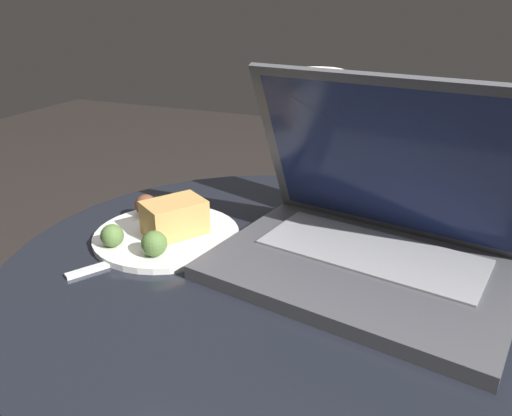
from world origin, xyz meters
TOP-DOWN VIEW (x-y plane):
  - table at (0.00, 0.00)m, footprint 0.69×0.69m
  - laptop at (0.12, 0.03)m, footprint 0.39×0.31m
  - beer_glass at (-0.00, 0.19)m, footprint 0.07×0.07m
  - snack_plate at (-0.16, 0.01)m, footprint 0.21×0.21m
  - fork at (-0.16, -0.05)m, footprint 0.11×0.16m

SIDE VIEW (x-z plane):
  - table at x=0.00m, z-range 0.13..0.65m
  - fork at x=-0.16m, z-range 0.52..0.53m
  - snack_plate at x=-0.16m, z-range 0.51..0.57m
  - laptop at x=0.12m, z-range 0.45..0.70m
  - beer_glass at x=0.00m, z-range 0.53..0.75m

